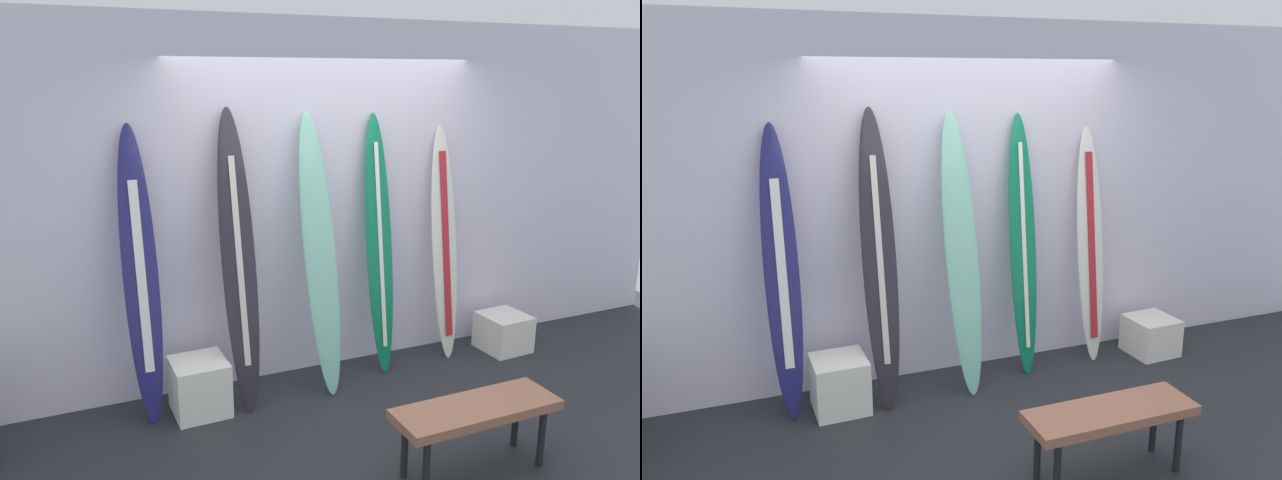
{
  "view_description": "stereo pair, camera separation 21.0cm",
  "coord_description": "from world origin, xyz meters",
  "views": [
    {
      "loc": [
        -2.01,
        -3.3,
        2.36
      ],
      "look_at": [
        -0.17,
        0.95,
        1.16
      ],
      "focal_mm": 35.43,
      "sensor_mm": 36.0,
      "label": 1
    },
    {
      "loc": [
        -1.81,
        -3.38,
        2.36
      ],
      "look_at": [
        -0.17,
        0.95,
        1.16
      ],
      "focal_mm": 35.43,
      "sensor_mm": 36.0,
      "label": 2
    }
  ],
  "objects": [
    {
      "name": "ground",
      "position": [
        0.0,
        0.0,
        -0.02
      ],
      "size": [
        8.0,
        8.0,
        0.04
      ],
      "primitive_type": "cube",
      "color": "#232628"
    },
    {
      "name": "surfboard_seafoam",
      "position": [
        -0.19,
        0.91,
        1.06
      ],
      "size": [
        0.28,
        0.54,
        2.12
      ],
      "color": "#7CC7AC",
      "rests_on": "ground"
    },
    {
      "name": "bench",
      "position": [
        0.22,
        -0.53,
        0.39
      ],
      "size": [
        1.05,
        0.34,
        0.45
      ],
      "color": "#945E46",
      "rests_on": "ground"
    },
    {
      "name": "surfboard_emerald",
      "position": [
        0.37,
        1.0,
        1.03
      ],
      "size": [
        0.24,
        0.37,
        2.1
      ],
      "color": "#10754D",
      "rests_on": "ground"
    },
    {
      "name": "surfboard_charcoal",
      "position": [
        -0.82,
        0.9,
        1.06
      ],
      "size": [
        0.27,
        0.53,
        2.17
      ],
      "color": "#28222D",
      "rests_on": "ground"
    },
    {
      "name": "display_block_left",
      "position": [
        1.57,
        0.85,
        0.16
      ],
      "size": [
        0.4,
        0.4,
        0.32
      ],
      "color": "white",
      "rests_on": "ground"
    },
    {
      "name": "surfboard_ivory",
      "position": [
        1.01,
        1.02,
        0.99
      ],
      "size": [
        0.25,
        0.34,
        1.97
      ],
      "color": "silver",
      "rests_on": "ground"
    },
    {
      "name": "wall_back",
      "position": [
        0.0,
        1.3,
        1.4
      ],
      "size": [
        7.2,
        0.2,
        2.8
      ],
      "primitive_type": "cube",
      "color": "silver",
      "rests_on": "ground"
    },
    {
      "name": "surfboard_navy",
      "position": [
        -1.5,
        0.96,
        1.02
      ],
      "size": [
        0.24,
        0.41,
        2.07
      ],
      "color": "navy",
      "rests_on": "ground"
    },
    {
      "name": "display_block_center",
      "position": [
        -1.16,
        0.84,
        0.2
      ],
      "size": [
        0.39,
        0.39,
        0.4
      ],
      "color": "white",
      "rests_on": "ground"
    }
  ]
}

